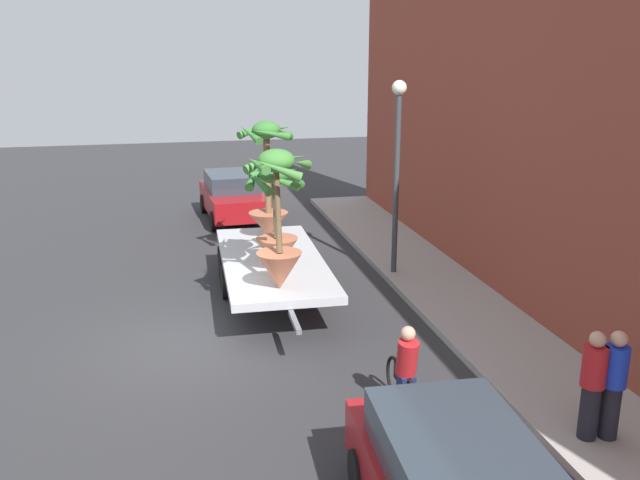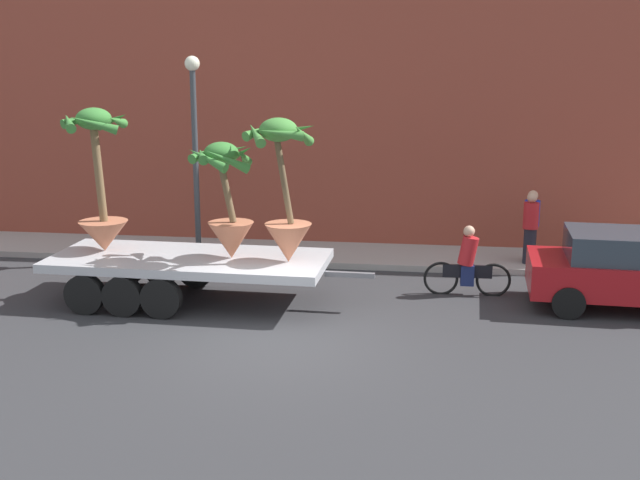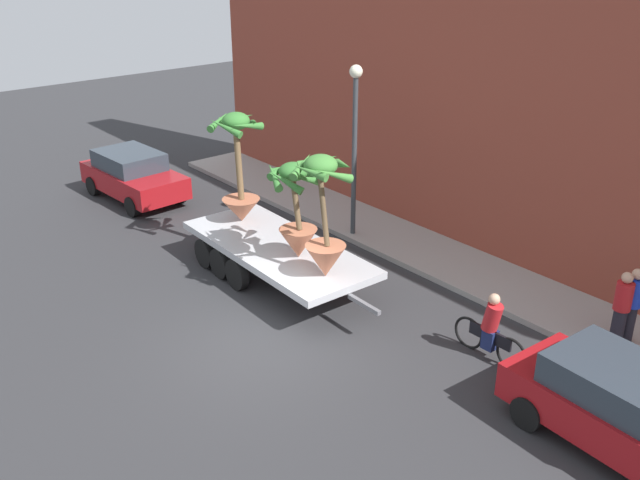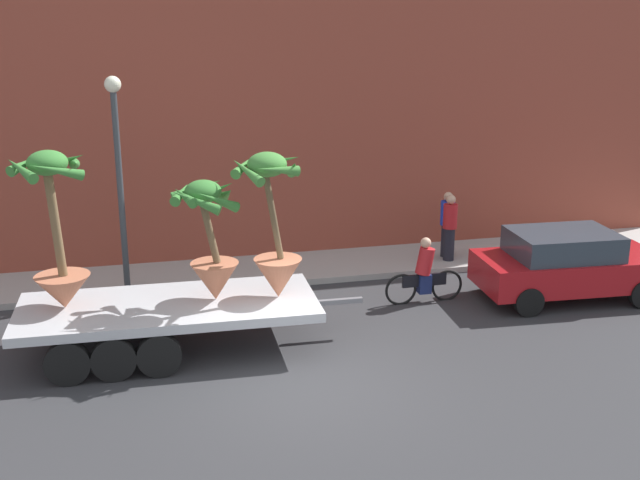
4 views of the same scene
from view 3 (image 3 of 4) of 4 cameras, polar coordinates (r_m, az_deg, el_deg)
ground_plane at (r=15.62m, az=-4.43°, el=-8.31°), size 60.00×60.00×0.00m
sidewalk at (r=19.26m, az=10.50°, el=-1.81°), size 24.00×2.20×0.15m
building_facade at (r=19.14m, az=14.91°, el=11.75°), size 24.00×1.20×9.06m
flatbed_trailer at (r=18.11m, az=-3.90°, el=-0.77°), size 6.67×2.49×0.98m
potted_palm_rear at (r=15.75m, az=0.32°, el=1.27°), size 1.44×1.43×2.85m
potted_palm_middle at (r=16.76m, az=-1.92°, el=2.08°), size 1.31×1.40×2.35m
potted_palm_front at (r=18.94m, az=-6.50°, el=5.13°), size 1.46×1.46×2.98m
cyclist at (r=15.20m, az=13.59°, el=-7.04°), size 1.84×0.35×1.54m
parked_car at (r=13.40m, az=23.30°, el=-12.34°), size 4.22×2.09×1.58m
trailing_car at (r=24.17m, az=-14.82°, el=5.10°), size 4.12×2.12×1.58m
pedestrian_near_gate at (r=16.11m, az=23.11°, el=-5.02°), size 0.36×0.36×1.71m
pedestrian_far_left at (r=16.34m, az=23.80°, el=-4.73°), size 0.36×0.36×1.71m
street_lamp at (r=19.58m, az=2.82°, el=8.88°), size 0.36×0.36×4.83m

